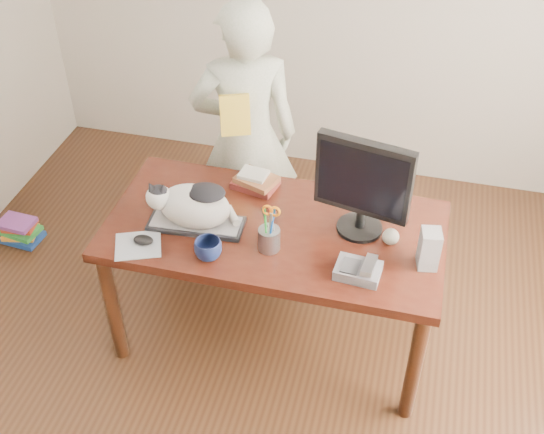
{
  "coord_description": "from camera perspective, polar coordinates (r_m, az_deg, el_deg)",
  "views": [
    {
      "loc": [
        0.59,
        -1.78,
        2.84
      ],
      "look_at": [
        0.0,
        0.55,
        0.85
      ],
      "focal_mm": 45.0,
      "sensor_mm": 36.0,
      "label": 1
    }
  ],
  "objects": [
    {
      "name": "calculator",
      "position": [
        3.41,
        10.33,
        1.57
      ],
      "size": [
        0.14,
        0.19,
        0.05
      ],
      "rotation": [
        0.0,
        0.0,
        0.04
      ],
      "color": "#5F5E63",
      "rests_on": "desk"
    },
    {
      "name": "room",
      "position": [
        2.4,
        -3.21,
        1.07
      ],
      "size": [
        4.5,
        4.5,
        4.5
      ],
      "color": "black",
      "rests_on": "ground"
    },
    {
      "name": "held_book",
      "position": [
        3.48,
        -3.11,
        8.51
      ],
      "size": [
        0.17,
        0.14,
        0.21
      ],
      "rotation": [
        0.0,
        0.0,
        0.37
      ],
      "color": "gold",
      "rests_on": "person"
    },
    {
      "name": "book_stack",
      "position": [
        3.45,
        -1.37,
        3.04
      ],
      "size": [
        0.25,
        0.21,
        0.08
      ],
      "rotation": [
        0.0,
        0.0,
        -0.26
      ],
      "color": "#4A1713",
      "rests_on": "desk"
    },
    {
      "name": "pen_cup",
      "position": [
        3.07,
        -0.23,
        -1.66
      ],
      "size": [
        0.11,
        0.1,
        0.25
      ],
      "rotation": [
        0.0,
        0.0,
        -0.04
      ],
      "color": "gray",
      "rests_on": "desk"
    },
    {
      "name": "speaker",
      "position": [
        3.05,
        13.01,
        -2.61
      ],
      "size": [
        0.1,
        0.11,
        0.19
      ],
      "rotation": [
        0.0,
        0.0,
        0.18
      ],
      "color": "gray",
      "rests_on": "desk"
    },
    {
      "name": "mouse",
      "position": [
        3.18,
        -10.71,
        -1.9
      ],
      "size": [
        0.11,
        0.09,
        0.04
      ],
      "rotation": [
        0.0,
        0.0,
        0.39
      ],
      "color": "black",
      "rests_on": "mousepad"
    },
    {
      "name": "coffee_mug",
      "position": [
        3.05,
        -5.37,
        -2.71
      ],
      "size": [
        0.17,
        0.17,
        0.1
      ],
      "primitive_type": "imported",
      "rotation": [
        0.0,
        0.0,
        0.54
      ],
      "color": "black",
      "rests_on": "desk"
    },
    {
      "name": "desk",
      "position": [
        3.38,
        0.53,
        -1.88
      ],
      "size": [
        1.6,
        0.8,
        0.75
      ],
      "color": "black",
      "rests_on": "ground"
    },
    {
      "name": "phone",
      "position": [
        2.99,
        7.3,
        -4.41
      ],
      "size": [
        0.21,
        0.17,
        0.09
      ],
      "rotation": [
        0.0,
        0.0,
        -0.08
      ],
      "color": "#5F5E63",
      "rests_on": "desk"
    },
    {
      "name": "monitor",
      "position": [
        3.05,
        7.62,
        2.82
      ],
      "size": [
        0.44,
        0.26,
        0.5
      ],
      "rotation": [
        0.0,
        0.0,
        -0.21
      ],
      "color": "black",
      "rests_on": "desk"
    },
    {
      "name": "baseball",
      "position": [
        3.16,
        9.9,
        -1.63
      ],
      "size": [
        0.08,
        0.08,
        0.08
      ],
      "rotation": [
        0.0,
        0.0,
        -0.24
      ],
      "color": "beige",
      "rests_on": "desk"
    },
    {
      "name": "mousepad",
      "position": [
        3.18,
        -11.14,
        -2.33
      ],
      "size": [
        0.26,
        0.25,
        0.0
      ],
      "rotation": [
        0.0,
        0.0,
        0.39
      ],
      "color": "#A9AFB5",
      "rests_on": "desk"
    },
    {
      "name": "cat",
      "position": [
        3.17,
        -6.76,
        1.06
      ],
      "size": [
        0.44,
        0.25,
        0.25
      ],
      "rotation": [
        0.0,
        0.0,
        0.06
      ],
      "color": "silver",
      "rests_on": "keyboard"
    },
    {
      "name": "keyboard",
      "position": [
        3.24,
        -6.36,
        -0.55
      ],
      "size": [
        0.46,
        0.2,
        0.03
      ],
      "rotation": [
        0.0,
        0.0,
        0.06
      ],
      "color": "black",
      "rests_on": "desk"
    },
    {
      "name": "person",
      "position": [
        3.74,
        -2.23,
        6.58
      ],
      "size": [
        0.68,
        0.57,
        1.6
      ],
      "primitive_type": "imported",
      "rotation": [
        0.0,
        0.0,
        3.51
      ],
      "color": "white",
      "rests_on": "ground"
    },
    {
      "name": "book_pile_b",
      "position": [
        4.53,
        -20.31,
        -1.05
      ],
      "size": [
        0.26,
        0.2,
        0.15
      ],
      "color": "#194097",
      "rests_on": "ground"
    }
  ]
}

